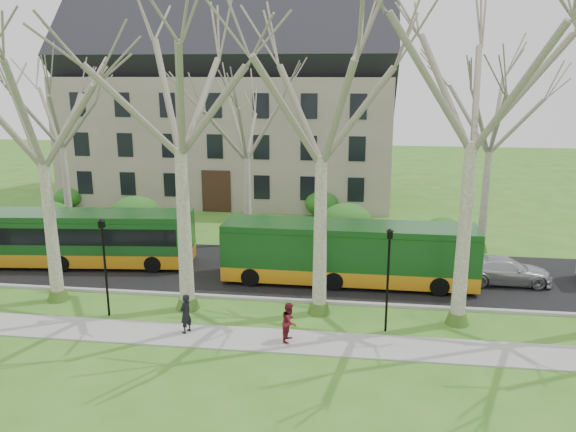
% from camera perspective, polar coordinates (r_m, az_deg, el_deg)
% --- Properties ---
extents(ground, '(120.00, 120.00, 0.00)m').
position_cam_1_polar(ground, '(25.32, -4.12, -9.80)').
color(ground, '#376D1F').
rests_on(ground, ground).
extents(sidewalk, '(70.00, 2.00, 0.06)m').
position_cam_1_polar(sidewalk, '(23.10, -5.37, -12.25)').
color(sidewalk, gray).
rests_on(sidewalk, ground).
extents(road, '(80.00, 8.00, 0.06)m').
position_cam_1_polar(road, '(30.32, -2.06, -5.53)').
color(road, black).
rests_on(road, ground).
extents(curb, '(80.00, 0.25, 0.14)m').
position_cam_1_polar(curb, '(26.64, -3.48, -8.36)').
color(curb, '#A5A39E').
rests_on(curb, ground).
extents(building, '(26.50, 12.20, 16.00)m').
position_cam_1_polar(building, '(47.88, -5.70, 11.61)').
color(building, gray).
rests_on(building, ground).
extents(tree_row_verge, '(49.00, 7.00, 14.00)m').
position_cam_1_polar(tree_row_verge, '(23.63, -4.28, 6.17)').
color(tree_row_verge, gray).
rests_on(tree_row_verge, ground).
extents(tree_row_far, '(33.00, 7.00, 12.00)m').
position_cam_1_polar(tree_row_far, '(34.43, -2.86, 7.11)').
color(tree_row_far, gray).
rests_on(tree_row_far, ground).
extents(lamp_row, '(36.22, 0.22, 4.30)m').
position_cam_1_polar(lamp_row, '(23.46, -4.72, -5.06)').
color(lamp_row, black).
rests_on(lamp_row, ground).
extents(hedges, '(30.60, 8.60, 2.00)m').
position_cam_1_polar(hedges, '(38.94, -6.82, 0.40)').
color(hedges, '#2F601B').
rests_on(hedges, ground).
extents(bus_lead, '(12.40, 3.71, 3.05)m').
position_cam_1_polar(bus_lead, '(32.71, -20.39, -2.09)').
color(bus_lead, '#134216').
rests_on(bus_lead, road).
extents(bus_follow, '(12.52, 2.72, 3.12)m').
position_cam_1_polar(bus_follow, '(28.23, 6.13, -3.72)').
color(bus_follow, '#134216').
rests_on(bus_follow, road).
extents(sedan, '(4.59, 1.93, 1.32)m').
position_cam_1_polar(sedan, '(30.28, 21.14, -5.17)').
color(sedan, '#AFB0B4').
rests_on(sedan, road).
extents(pedestrian_a, '(0.59, 0.70, 1.64)m').
position_cam_1_polar(pedestrian_a, '(23.45, -10.36, -9.72)').
color(pedestrian_a, black).
rests_on(pedestrian_a, sidewalk).
extents(pedestrian_b, '(0.71, 0.85, 1.58)m').
position_cam_1_polar(pedestrian_b, '(22.43, 0.16, -10.70)').
color(pedestrian_b, maroon).
rests_on(pedestrian_b, sidewalk).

